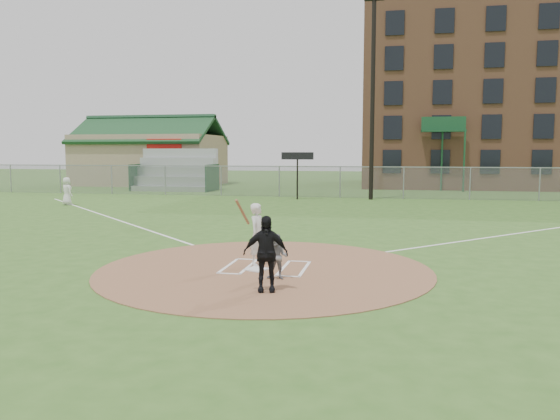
% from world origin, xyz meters
% --- Properties ---
extents(ground, '(140.00, 140.00, 0.00)m').
position_xyz_m(ground, '(0.00, 0.00, 0.00)').
color(ground, '#335D1F').
rests_on(ground, ground).
extents(dirt_circle, '(8.40, 8.40, 0.02)m').
position_xyz_m(dirt_circle, '(0.00, 0.00, 0.01)').
color(dirt_circle, '#8F6143').
rests_on(dirt_circle, ground).
extents(home_plate, '(0.63, 0.63, 0.03)m').
position_xyz_m(home_plate, '(-0.17, -0.19, 0.04)').
color(home_plate, silver).
rests_on(home_plate, dirt_circle).
extents(foul_line_first, '(17.04, 17.04, 0.01)m').
position_xyz_m(foul_line_first, '(9.00, 9.00, 0.01)').
color(foul_line_first, white).
rests_on(foul_line_first, ground).
extents(foul_line_third, '(17.04, 17.04, 0.01)m').
position_xyz_m(foul_line_third, '(-9.00, 9.00, 0.01)').
color(foul_line_third, white).
rests_on(foul_line_third, ground).
extents(catcher, '(0.52, 0.41, 1.06)m').
position_xyz_m(catcher, '(0.54, -1.05, 0.55)').
color(catcher, gray).
rests_on(catcher, dirt_circle).
extents(umpire, '(1.01, 0.58, 1.61)m').
position_xyz_m(umpire, '(0.52, -2.18, 0.83)').
color(umpire, black).
rests_on(umpire, dirt_circle).
extents(ondeck_player, '(0.90, 0.80, 1.54)m').
position_xyz_m(ondeck_player, '(-14.49, 14.15, 0.77)').
color(ondeck_player, silver).
rests_on(ondeck_player, ground).
extents(batters_boxes, '(2.08, 1.88, 0.01)m').
position_xyz_m(batters_boxes, '(0.00, 0.15, 0.03)').
color(batters_boxes, white).
rests_on(batters_boxes, dirt_circle).
extents(batter_at_plate, '(0.69, 1.03, 1.78)m').
position_xyz_m(batter_at_plate, '(-0.28, 0.39, 0.84)').
color(batter_at_plate, silver).
rests_on(batter_at_plate, dirt_circle).
extents(outfield_fence, '(56.08, 0.08, 2.03)m').
position_xyz_m(outfield_fence, '(0.00, 22.00, 1.02)').
color(outfield_fence, slate).
rests_on(outfield_fence, ground).
extents(bleachers, '(6.08, 3.20, 3.20)m').
position_xyz_m(bleachers, '(-13.00, 26.20, 1.59)').
color(bleachers, '#B7BABF').
rests_on(bleachers, ground).
extents(clubhouse, '(12.20, 8.71, 6.23)m').
position_xyz_m(clubhouse, '(-18.00, 32.99, 2.39)').
color(clubhouse, tan).
rests_on(clubhouse, ground).
extents(brick_warehouse, '(30.00, 17.17, 15.00)m').
position_xyz_m(brick_warehouse, '(16.00, 37.96, 7.50)').
color(brick_warehouse, '#945C3F').
rests_on(brick_warehouse, ground).
extents(light_pole, '(1.20, 0.30, 12.22)m').
position_xyz_m(light_pole, '(2.00, 21.00, 6.61)').
color(light_pole, black).
rests_on(light_pole, ground).
extents(scoreboard_sign, '(2.00, 0.10, 2.93)m').
position_xyz_m(scoreboard_sign, '(-2.50, 20.20, 2.39)').
color(scoreboard_sign, black).
rests_on(scoreboard_sign, ground).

